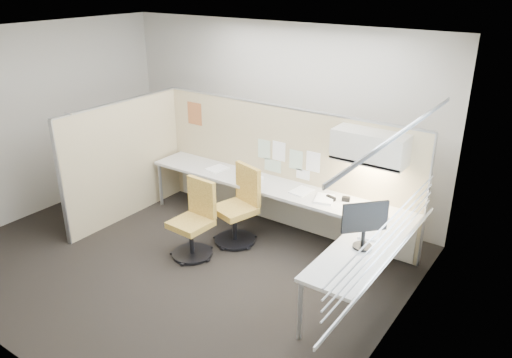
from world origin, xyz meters
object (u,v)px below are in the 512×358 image
Objects in this scene: phone at (376,213)px; chair_left at (195,222)px; monitor at (365,222)px; desk at (288,203)px; chair_right at (239,208)px.

chair_left is at bearing -139.56° from phone.
monitor is at bearing 8.32° from chair_left.
chair_left reaches higher than desk.
desk is 7.57× the size of monitor.
monitor is (1.94, -0.40, 0.54)m from chair_right.
chair_right is (0.26, 0.61, 0.03)m from chair_left.
chair_left reaches higher than phone.
phone is at bearing 27.97° from chair_right.
phone reaches higher than desk.
chair_right is at bearing -151.23° from desk.
chair_right is at bearing -153.39° from phone.
desk is 0.66m from chair_right.
monitor is 2.11× the size of phone.
desk is at bearing 44.94° from chair_right.
monitor is (2.21, 0.21, 0.57)m from chair_left.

